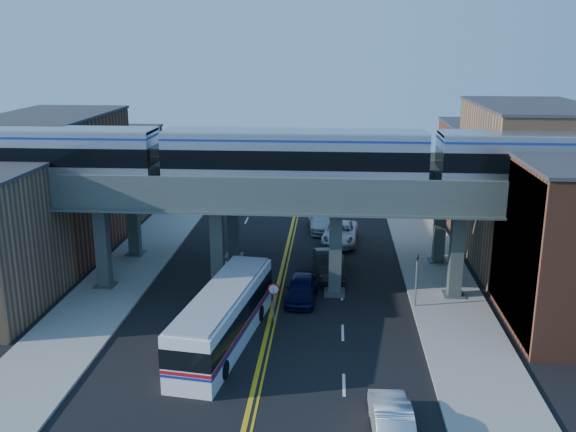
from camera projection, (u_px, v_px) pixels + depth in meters
name	position (u px, v px, depth m)	size (l,w,h in m)	color
ground	(264.00, 346.00, 36.39)	(120.00, 120.00, 0.00)	black
sidewalk_west	(122.00, 277.00, 46.79)	(5.00, 70.00, 0.16)	gray
sidewalk_east	(441.00, 285.00, 45.19)	(5.00, 70.00, 0.16)	gray
building_west_b	(56.00, 185.00, 51.61)	(8.00, 14.00, 11.00)	brown
building_west_c	(112.00, 172.00, 64.52)	(8.00, 10.00, 8.00)	#916E4B
building_east_b	(526.00, 186.00, 48.91)	(8.00, 14.00, 12.00)	#916E4B
building_east_c	(486.00, 172.00, 61.81)	(8.00, 10.00, 9.00)	brown
mural_panel	(514.00, 250.00, 37.97)	(0.10, 9.50, 9.50)	teal
elevated_viaduct_near	(276.00, 201.00, 42.37)	(52.00, 3.60, 7.40)	#45504D
elevated_viaduct_far	(284.00, 179.00, 49.11)	(52.00, 3.60, 7.40)	#45504D
transit_train	(294.00, 157.00, 41.50)	(52.34, 3.29, 3.84)	black
stop_sign	(274.00, 297.00, 38.79)	(0.76, 0.09, 2.63)	slate
traffic_signal	(417.00, 275.00, 40.91)	(0.15, 0.18, 4.10)	slate
transit_bus	(224.00, 317.00, 36.29)	(4.35, 12.32, 3.11)	white
car_lane_a	(302.00, 288.00, 42.61)	(1.97, 4.89, 1.67)	#0F0E35
car_lane_b	(329.00, 264.00, 47.06)	(1.90, 5.45, 1.80)	#28282A
car_lane_c	(340.00, 233.00, 54.79)	(2.83, 6.14, 1.71)	silver
car_lane_d	(321.00, 221.00, 58.46)	(2.30, 5.66, 1.64)	silver
car_parked_curb	(391.00, 418.00, 28.03)	(1.67, 4.79, 1.58)	#B2B3B7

